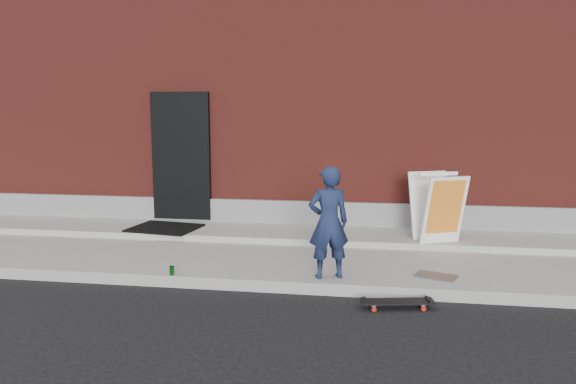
% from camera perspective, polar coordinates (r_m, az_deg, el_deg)
% --- Properties ---
extents(ground, '(80.00, 80.00, 0.00)m').
position_cam_1_polar(ground, '(6.95, 1.81, -10.39)').
color(ground, black).
rests_on(ground, ground).
extents(sidewalk, '(20.00, 3.00, 0.15)m').
position_cam_1_polar(sidewalk, '(8.35, 3.12, -6.57)').
color(sidewalk, gray).
rests_on(sidewalk, ground).
extents(apron, '(20.00, 1.20, 0.10)m').
position_cam_1_polar(apron, '(9.19, 3.71, -4.35)').
color(apron, gray).
rests_on(apron, sidewalk).
extents(building, '(20.00, 8.10, 5.00)m').
position_cam_1_polar(building, '(13.54, 5.65, 9.61)').
color(building, maroon).
rests_on(building, ground).
extents(child, '(0.59, 0.48, 1.40)m').
position_cam_1_polar(child, '(6.95, 4.14, -3.11)').
color(child, '#172142').
rests_on(child, sidewalk).
extents(skateboard, '(0.83, 0.36, 0.09)m').
position_cam_1_polar(skateboard, '(6.60, 11.01, -10.92)').
color(skateboard, '#B21A12').
rests_on(skateboard, ground).
extents(pizza_sign, '(0.87, 0.93, 1.05)m').
position_cam_1_polar(pizza_sign, '(8.73, 14.95, -1.47)').
color(pizza_sign, white).
rests_on(pizza_sign, apron).
extents(soda_can, '(0.06, 0.06, 0.12)m').
position_cam_1_polar(soda_can, '(7.34, -11.71, -7.83)').
color(soda_can, '#187822').
rests_on(soda_can, sidewalk).
extents(doormat, '(1.19, 1.01, 0.03)m').
position_cam_1_polar(doormat, '(9.59, -12.40, -3.58)').
color(doormat, black).
rests_on(doormat, apron).
extents(utility_plate, '(0.57, 0.47, 0.01)m').
position_cam_1_polar(utility_plate, '(7.38, 14.81, -8.26)').
color(utility_plate, '#5B5B61').
rests_on(utility_plate, sidewalk).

